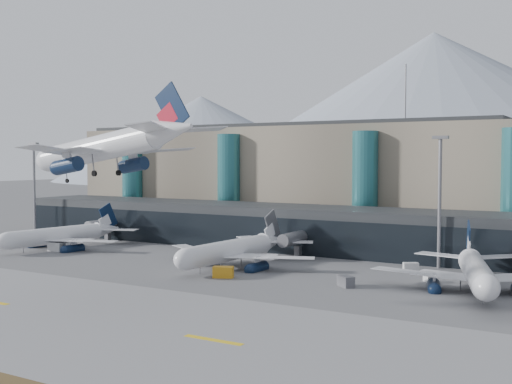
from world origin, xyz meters
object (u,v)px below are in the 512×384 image
at_px(lightmast_mid, 440,194).
at_px(veh_h, 223,272).
at_px(veh_f, 40,237).
at_px(veh_g, 429,279).
at_px(jet_parked_right, 475,262).
at_px(veh_d, 411,267).
at_px(veh_a, 56,247).
at_px(jet_parked_left, 68,230).
at_px(veh_c, 346,281).
at_px(hero_jet, 114,139).
at_px(jet_parked_mid, 239,243).
at_px(lightmast_left, 34,183).

bearing_deg(lightmast_mid, veh_h, -136.17).
distance_m(veh_f, veh_g, 101.68).
relative_size(jet_parked_right, veh_d, 12.61).
relative_size(veh_a, veh_h, 1.02).
distance_m(jet_parked_left, veh_c, 76.03).
xyz_separation_m(veh_a, veh_d, (77.97, 15.37, -0.23)).
bearing_deg(hero_jet, jet_parked_left, 148.56).
distance_m(hero_jet, jet_parked_mid, 40.03).
xyz_separation_m(jet_parked_left, veh_d, (80.21, 9.70, -3.46)).
xyz_separation_m(lightmast_mid, veh_a, (-81.68, -21.26, -13.39)).
bearing_deg(veh_d, jet_parked_right, -67.08).
bearing_deg(jet_parked_left, veh_f, 79.31).
bearing_deg(veh_g, veh_a, -124.26).
bearing_deg(lightmast_mid, veh_f, -173.96).
relative_size(hero_jet, veh_g, 15.77).
xyz_separation_m(veh_g, veh_h, (-32.87, -14.25, 0.34)).
height_order(hero_jet, veh_h, hero_jet).
height_order(hero_jet, veh_c, hero_jet).
bearing_deg(veh_a, lightmast_left, 142.83).
bearing_deg(veh_d, jet_parked_mid, 168.43).
distance_m(jet_parked_mid, veh_h, 14.31).
bearing_deg(jet_parked_right, jet_parked_mid, 73.17).
relative_size(jet_parked_right, veh_g, 15.67).
bearing_deg(jet_parked_mid, lightmast_left, 83.47).
bearing_deg(veh_c, hero_jet, -97.17).
bearing_deg(hero_jet, veh_c, 47.89).
bearing_deg(jet_parked_right, veh_h, 90.94).
xyz_separation_m(jet_parked_right, veh_g, (-7.79, 1.19, -3.61)).
bearing_deg(lightmast_left, veh_d, -1.56).
xyz_separation_m(lightmast_mid, veh_c, (-8.66, -25.86, -13.51)).
relative_size(hero_jet, veh_c, 10.79).
height_order(lightmast_mid, veh_a, lightmast_mid).
xyz_separation_m(lightmast_mid, hero_jet, (-36.02, -51.15, 9.79)).
height_order(lightmast_left, hero_jet, hero_jet).
bearing_deg(veh_f, veh_a, -120.84).
height_order(jet_parked_left, veh_c, jet_parked_left).
distance_m(lightmast_left, jet_parked_right, 121.19).
distance_m(hero_jet, veh_g, 57.57).
bearing_deg(veh_f, jet_parked_left, -107.76).
bearing_deg(veh_g, hero_jet, -85.17).
xyz_separation_m(jet_parked_mid, veh_c, (26.81, -9.49, -3.48)).
xyz_separation_m(veh_f, veh_h, (68.71, -18.89, -0.03)).
bearing_deg(veh_d, veh_c, -133.74).
distance_m(jet_parked_right, veh_f, 109.57).
distance_m(veh_c, veh_d, 20.57).
relative_size(veh_f, veh_g, 1.63).
height_order(lightmast_left, veh_c, lightmast_left).
relative_size(jet_parked_mid, veh_a, 9.82).
bearing_deg(veh_h, lightmast_left, 138.18).
xyz_separation_m(jet_parked_left, jet_parked_mid, (48.45, -0.77, 0.14)).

